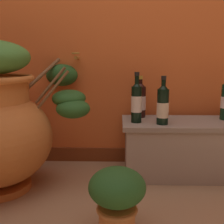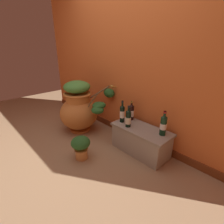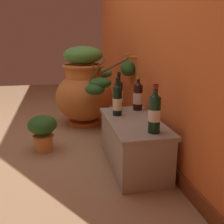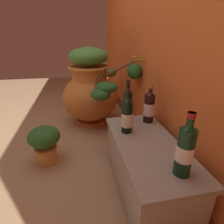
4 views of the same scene
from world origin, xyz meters
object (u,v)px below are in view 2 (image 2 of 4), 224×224
at_px(wine_bottle_left, 163,124).
at_px(wine_bottle_right, 122,113).
at_px(potted_shrub, 81,146).
at_px(wine_bottle_back, 128,118).
at_px(wine_bottle_middle, 131,112).
at_px(terracotta_urn, 80,108).

xyz_separation_m(wine_bottle_left, wine_bottle_right, (-0.62, -0.10, -0.00)).
bearing_deg(potted_shrub, wine_bottle_back, 65.25).
bearing_deg(potted_shrub, wine_bottle_middle, 79.34).
height_order(terracotta_urn, wine_bottle_middle, terracotta_urn).
height_order(wine_bottle_middle, potted_shrub, wine_bottle_middle).
height_order(wine_bottle_middle, wine_bottle_right, wine_bottle_right).
height_order(terracotta_urn, wine_bottle_back, terracotta_urn).
height_order(wine_bottle_left, potted_shrub, wine_bottle_left).
height_order(wine_bottle_left, wine_bottle_right, wine_bottle_right).
bearing_deg(wine_bottle_right, wine_bottle_left, 9.01).
height_order(terracotta_urn, wine_bottle_left, terracotta_urn).
xyz_separation_m(terracotta_urn, wine_bottle_back, (0.99, 0.15, 0.09)).
height_order(wine_bottle_right, wine_bottle_back, wine_bottle_right).
xyz_separation_m(wine_bottle_middle, wine_bottle_right, (-0.04, -0.16, 0.01)).
bearing_deg(wine_bottle_middle, potted_shrub, -100.66).
height_order(wine_bottle_back, potted_shrub, wine_bottle_back).
bearing_deg(potted_shrub, terracotta_urn, 146.89).
distance_m(wine_bottle_left, potted_shrub, 1.11).
relative_size(terracotta_urn, wine_bottle_left, 3.29).
bearing_deg(wine_bottle_back, wine_bottle_right, 163.49).
distance_m(wine_bottle_left, wine_bottle_back, 0.48).
bearing_deg(wine_bottle_left, wine_bottle_back, -162.18).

